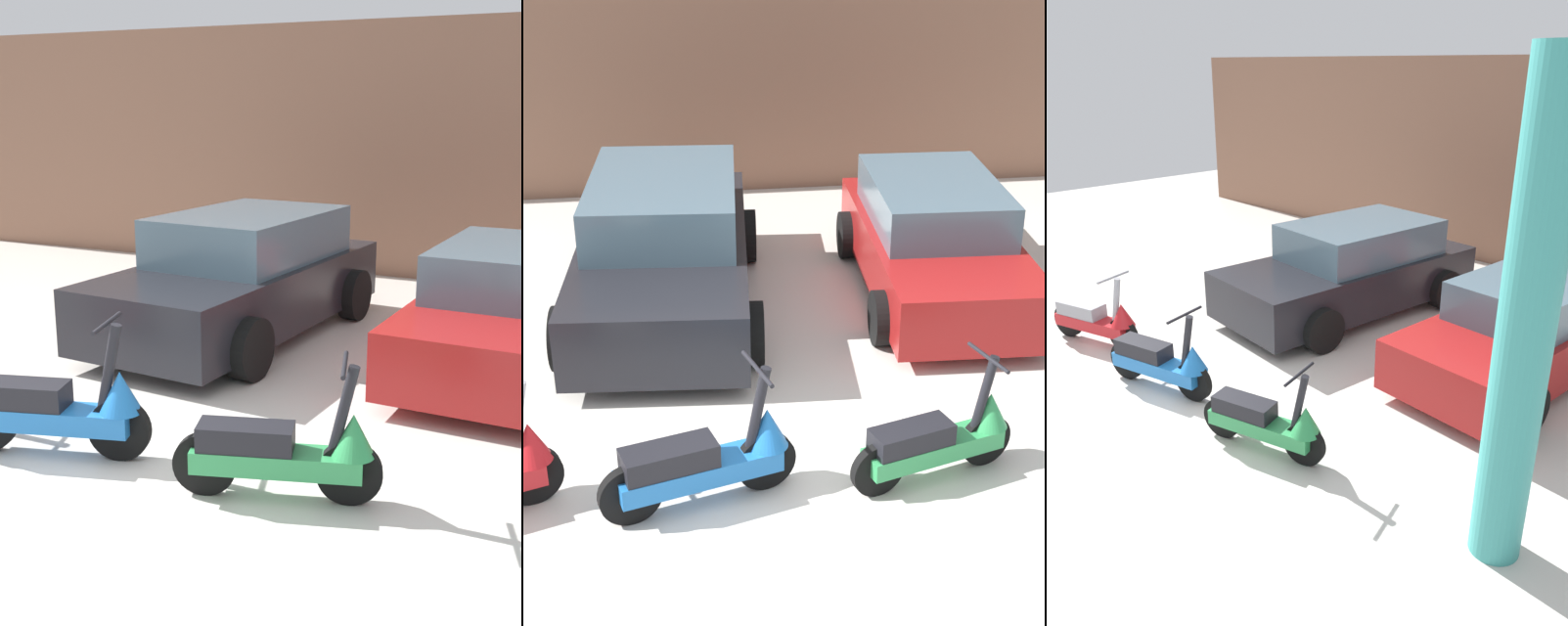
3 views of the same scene
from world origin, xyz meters
The scene contains 6 objects.
ground_plane centered at (0.00, 0.00, 0.00)m, with size 28.00×28.00×0.00m, color silver.
wall_back centered at (0.00, 8.28, 1.99)m, with size 19.60×0.12×3.98m, color #845B47.
scooter_front_right centered at (-0.49, 0.58, 0.40)m, with size 1.59×0.75×1.13m.
scooter_front_center centered at (1.42, 0.67, 0.37)m, with size 1.46×0.70×1.04m.
car_rear_left centered at (-0.70, 4.29, 0.70)m, with size 2.36×4.45×1.47m.
car_rear_center centered at (2.38, 4.26, 0.63)m, with size 2.01×3.92×1.31m.
Camera 2 is at (-0.76, -5.67, 4.72)m, focal length 55.00 mm.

